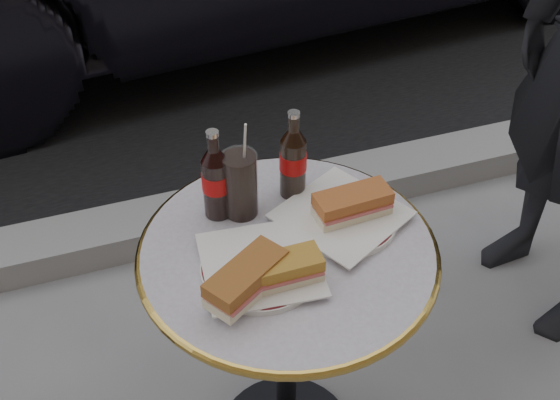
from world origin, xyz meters
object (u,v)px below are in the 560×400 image
object	(u,v)px
plate_left	(260,267)
cola_glass	(240,184)
plate_right	(341,217)
cola_bottle_right	(293,154)
bistro_table	(287,357)
cola_bottle_left	(215,174)

from	to	relation	value
plate_left	cola_glass	distance (m)	0.19
plate_right	plate_left	bearing A→B (deg)	-157.74
plate_left	plate_right	xyz separation A→B (m)	(0.21, 0.08, 0.00)
plate_left	cola_bottle_right	xyz separation A→B (m)	(0.14, 0.20, 0.10)
plate_right	cola_glass	distance (m)	0.23
plate_right	cola_bottle_right	xyz separation A→B (m)	(-0.07, 0.12, 0.10)
plate_right	cola_glass	bearing A→B (deg)	154.62
plate_left	cola_bottle_right	size ratio (longest dim) A/B	1.11
plate_right	cola_bottle_right	world-z (taller)	cola_bottle_right
bistro_table	cola_bottle_right	size ratio (longest dim) A/B	3.42
cola_bottle_right	cola_bottle_left	bearing A→B (deg)	-176.03
cola_glass	bistro_table	bearing A→B (deg)	-66.67
plate_right	cola_bottle_right	bearing A→B (deg)	120.25
plate_right	cola_bottle_left	world-z (taller)	cola_bottle_left
bistro_table	cola_bottle_right	world-z (taller)	cola_bottle_right
cola_glass	cola_bottle_left	bearing A→B (deg)	165.18
bistro_table	cola_bottle_right	xyz separation A→B (m)	(0.07, 0.16, 0.47)
plate_left	plate_right	distance (m)	0.22
plate_left	cola_glass	world-z (taller)	cola_glass
bistro_table	plate_left	bearing A→B (deg)	-150.27
bistro_table	cola_glass	distance (m)	0.47
bistro_table	cola_bottle_right	distance (m)	0.50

